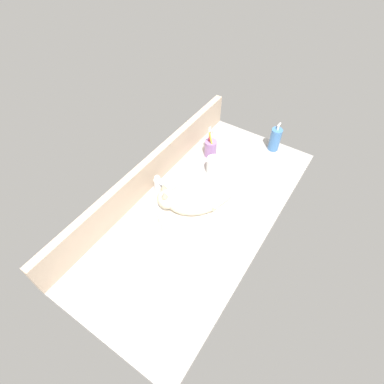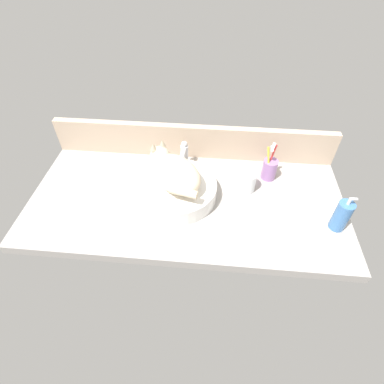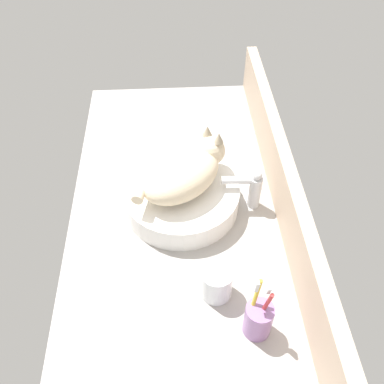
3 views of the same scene
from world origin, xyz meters
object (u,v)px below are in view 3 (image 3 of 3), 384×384
at_px(faucet, 252,188).
at_px(sink_basin, 181,197).
at_px(water_glass, 216,284).
at_px(toothbrush_cup, 258,319).
at_px(cat, 184,171).

bearing_deg(faucet, sink_basin, -92.64).
bearing_deg(water_glass, sink_basin, -166.04).
bearing_deg(toothbrush_cup, cat, -160.03).
bearing_deg(toothbrush_cup, water_glass, -140.66).
bearing_deg(water_glass, toothbrush_cup, 39.34).
relative_size(cat, toothbrush_cup, 1.60).
bearing_deg(sink_basin, water_glass, 13.96).
relative_size(cat, water_glass, 3.33).
bearing_deg(sink_basin, faucet, 87.36).
bearing_deg(faucet, cat, -95.62).
relative_size(faucet, water_glass, 1.51).
distance_m(cat, water_glass, 0.33).
xyz_separation_m(sink_basin, faucet, (0.01, 0.20, 0.04)).
bearing_deg(water_glass, faucet, 155.92).
distance_m(faucet, toothbrush_cup, 0.40).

